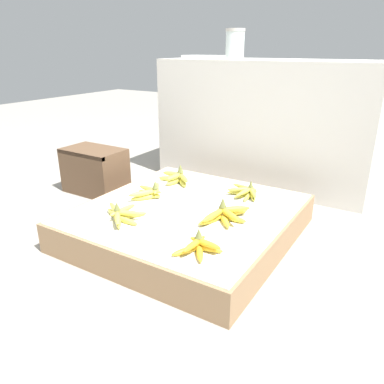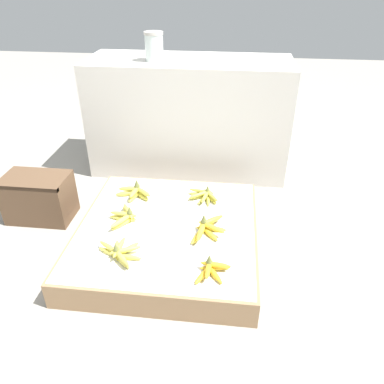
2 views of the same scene
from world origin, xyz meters
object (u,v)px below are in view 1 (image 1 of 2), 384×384
object	(u,v)px
banana_bunch_back_left	(177,178)
banana_bunch_back_midleft	(246,192)
wooden_crate	(95,170)
glass_jar	(235,44)
banana_bunch_front_midleft	(198,246)
banana_bunch_middle_left	(151,192)
banana_bunch_front_left	(121,214)
banana_bunch_middle_midleft	(225,215)
foam_tray_white	(205,57)

from	to	relation	value
banana_bunch_back_left	banana_bunch_back_midleft	world-z (taller)	banana_bunch_back_left
banana_bunch_back_midleft	wooden_crate	bearing A→B (deg)	-174.56
banana_bunch_back_left	glass_jar	bearing A→B (deg)	88.11
banana_bunch_front_midleft	banana_bunch_back_midleft	world-z (taller)	banana_bunch_front_midleft
banana_bunch_back_midleft	banana_bunch_middle_left	bearing A→B (deg)	-146.43
banana_bunch_front_left	banana_bunch_middle_midleft	world-z (taller)	banana_bunch_middle_midleft
banana_bunch_front_midleft	banana_bunch_middle_left	distance (m)	0.61
foam_tray_white	banana_bunch_back_left	bearing A→B (deg)	-70.31
banana_bunch_front_left	foam_tray_white	bearing A→B (deg)	104.38
wooden_crate	banana_bunch_front_left	size ratio (longest dim) A/B	1.64
wooden_crate	foam_tray_white	world-z (taller)	foam_tray_white
glass_jar	foam_tray_white	bearing A→B (deg)	154.59
banana_bunch_front_left	banana_bunch_middle_left	world-z (taller)	banana_bunch_middle_left
glass_jar	banana_bunch_back_midleft	bearing A→B (deg)	-57.36
banana_bunch_front_left	banana_bunch_middle_left	bearing A→B (deg)	100.50
banana_bunch_middle_midleft	banana_bunch_back_left	size ratio (longest dim) A/B	1.14
banana_bunch_middle_midleft	banana_bunch_back_left	bearing A→B (deg)	147.16
banana_bunch_front_left	banana_bunch_front_midleft	world-z (taller)	banana_bunch_front_midleft
banana_bunch_middle_midleft	foam_tray_white	size ratio (longest dim) A/B	0.92
banana_bunch_back_midleft	glass_jar	bearing A→B (deg)	122.64
banana_bunch_front_midleft	wooden_crate	bearing A→B (deg)	153.91
banana_bunch_middle_left	banana_bunch_front_left	bearing A→B (deg)	-79.50
banana_bunch_middle_left	banana_bunch_back_left	size ratio (longest dim) A/B	1.05
banana_bunch_back_left	banana_bunch_back_midleft	distance (m)	0.42
wooden_crate	banana_bunch_front_midleft	world-z (taller)	wooden_crate
banana_bunch_front_midleft	foam_tray_white	distance (m)	1.72
banana_bunch_front_midleft	foam_tray_white	bearing A→B (deg)	119.45
banana_bunch_front_left	banana_bunch_back_midleft	distance (m)	0.67
banana_bunch_front_midleft	glass_jar	xyz separation A→B (m)	(-0.48, 1.24, 0.72)
banana_bunch_front_midleft	banana_bunch_back_midleft	bearing A→B (deg)	97.58
banana_bunch_middle_midleft	banana_bunch_middle_left	bearing A→B (deg)	173.86
banana_bunch_back_left	glass_jar	size ratio (longest dim) A/B	1.31
banana_bunch_front_left	foam_tray_white	world-z (taller)	foam_tray_white
banana_bunch_middle_midleft	banana_bunch_front_left	bearing A→B (deg)	-149.62
banana_bunch_front_left	banana_bunch_middle_midleft	size ratio (longest dim) A/B	0.86
banana_bunch_middle_midleft	banana_bunch_back_midleft	xyz separation A→B (m)	(-0.04, 0.32, -0.01)
wooden_crate	banana_bunch_front_left	xyz separation A→B (m)	(0.64, -0.46, 0.03)
banana_bunch_back_midleft	banana_bunch_back_left	bearing A→B (deg)	-176.16
banana_bunch_middle_left	banana_bunch_back_midleft	size ratio (longest dim) A/B	1.29
banana_bunch_front_left	glass_jar	distance (m)	1.38
banana_bunch_back_left	wooden_crate	bearing A→B (deg)	-173.42
wooden_crate	glass_jar	size ratio (longest dim) A/B	2.11
wooden_crate	banana_bunch_middle_midleft	size ratio (longest dim) A/B	1.42
banana_bunch_front_midleft	banana_bunch_back_midleft	size ratio (longest dim) A/B	0.85
wooden_crate	foam_tray_white	xyz separation A→B (m)	(0.30, 0.86, 0.67)
banana_bunch_front_left	banana_bunch_front_midleft	xyz separation A→B (m)	(0.44, -0.07, 0.00)
banana_bunch_back_midleft	foam_tray_white	xyz separation A→B (m)	(-0.70, 0.76, 0.64)
wooden_crate	banana_bunch_back_left	xyz separation A→B (m)	(0.58, 0.07, 0.04)
wooden_crate	banana_bunch_front_midleft	bearing A→B (deg)	-26.09
foam_tray_white	wooden_crate	bearing A→B (deg)	-109.18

